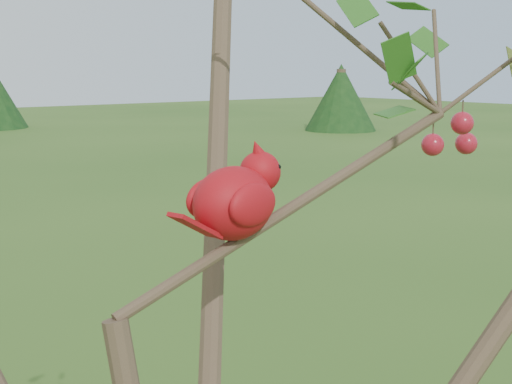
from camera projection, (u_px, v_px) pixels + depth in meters
crabapple_tree at (216, 198)px, 0.95m from camera, size 2.35×2.05×2.95m
cardinal at (237, 199)px, 1.12m from camera, size 0.22×0.13×0.15m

